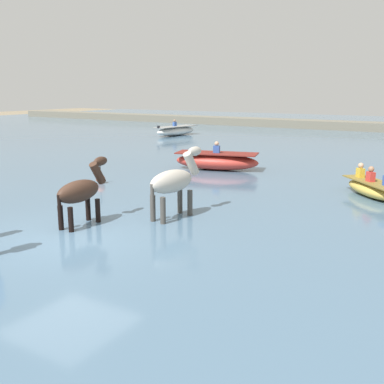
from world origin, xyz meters
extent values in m
plane|color=#84755B|center=(0.00, 0.00, 0.00)|extent=(120.00, 120.00, 0.00)
cube|color=slate|center=(0.00, 10.00, 0.16)|extent=(90.00, 90.00, 0.32)
ellipsoid|color=beige|center=(1.13, 2.61, 1.30)|extent=(0.72, 1.54, 0.59)
cylinder|color=#45423C|center=(1.03, 3.15, 0.50)|extent=(0.14, 0.14, 1.01)
cylinder|color=#45423C|center=(1.39, 3.09, 0.50)|extent=(0.14, 0.14, 1.01)
cylinder|color=#45423C|center=(0.88, 2.12, 0.50)|extent=(0.14, 0.14, 1.01)
cylinder|color=#45423C|center=(1.23, 2.07, 0.50)|extent=(0.14, 0.14, 1.01)
cylinder|color=beige|center=(1.25, 3.38, 1.67)|extent=(0.31, 0.57, 0.68)
ellipsoid|color=beige|center=(1.27, 3.52, 1.99)|extent=(0.28, 0.53, 0.25)
cylinder|color=#45423C|center=(1.03, 1.91, 1.03)|extent=(0.10, 0.10, 0.64)
ellipsoid|color=#382319|center=(-0.41, 0.86, 1.19)|extent=(0.51, 1.37, 0.54)
cylinder|color=black|center=(-0.59, 1.33, 0.46)|extent=(0.13, 0.13, 0.92)
cylinder|color=black|center=(-0.26, 1.34, 0.46)|extent=(0.13, 0.13, 0.92)
cylinder|color=black|center=(-0.56, 0.38, 0.46)|extent=(0.13, 0.13, 0.92)
cylinder|color=black|center=(-0.23, 0.39, 0.46)|extent=(0.13, 0.13, 0.92)
cylinder|color=#382319|center=(-0.44, 1.57, 1.53)|extent=(0.23, 0.51, 0.62)
ellipsoid|color=#382319|center=(-0.44, 1.70, 1.82)|extent=(0.21, 0.47, 0.23)
cylinder|color=black|center=(-0.39, 0.21, 0.94)|extent=(0.09, 0.09, 0.58)
ellipsoid|color=#BC382D|center=(-1.41, 9.71, 0.66)|extent=(3.71, 2.11, 0.67)
cube|color=maroon|center=(-1.41, 9.71, 1.01)|extent=(3.56, 2.02, 0.04)
cube|color=#3356A8|center=(-1.40, 9.67, 1.18)|extent=(0.30, 0.24, 0.30)
sphere|color=tan|center=(-1.40, 9.67, 1.42)|extent=(0.18, 0.18, 0.18)
ellipsoid|color=silver|center=(-10.95, 20.94, 0.64)|extent=(1.69, 3.92, 0.64)
cube|color=gray|center=(-10.95, 20.94, 0.98)|extent=(1.62, 3.76, 0.04)
cube|color=black|center=(-11.20, 19.14, 1.05)|extent=(0.18, 0.14, 0.18)
cube|color=#3356A8|center=(-11.05, 20.95, 1.15)|extent=(0.22, 0.28, 0.30)
sphere|color=#A37556|center=(-11.05, 20.95, 1.39)|extent=(0.18, 0.18, 0.18)
ellipsoid|color=gold|center=(5.10, 7.94, 0.55)|extent=(2.25, 2.36, 0.45)
cube|color=olive|center=(5.10, 7.94, 0.79)|extent=(2.16, 2.26, 0.04)
cube|color=gold|center=(4.61, 8.42, 0.96)|extent=(0.31, 0.31, 0.30)
sphere|color=tan|center=(4.61, 8.42, 1.20)|extent=(0.18, 0.18, 0.18)
cube|color=red|center=(5.03, 7.88, 0.96)|extent=(0.31, 0.31, 0.30)
sphere|color=#A37556|center=(5.03, 7.88, 1.20)|extent=(0.18, 0.18, 0.18)
sphere|color=#E54C1E|center=(-3.59, 5.02, 0.48)|extent=(0.32, 0.32, 0.32)
cylinder|color=black|center=(-3.59, 5.02, 0.86)|extent=(0.04, 0.04, 0.42)
cube|color=#706B5B|center=(0.00, 32.50, 0.51)|extent=(80.00, 2.40, 1.01)
camera|label=1|loc=(7.58, -6.85, 3.60)|focal=42.50mm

